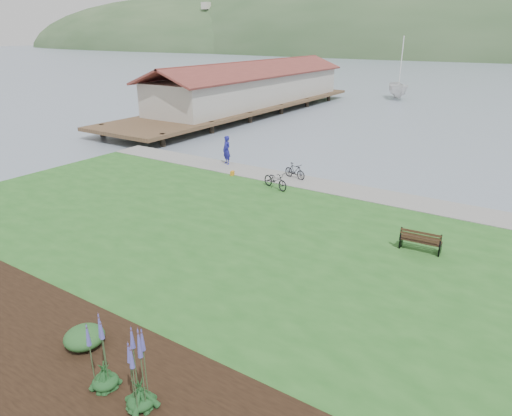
{
  "coord_description": "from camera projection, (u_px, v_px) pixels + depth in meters",
  "views": [
    {
      "loc": [
        8.39,
        -14.86,
        8.2
      ],
      "look_at": [
        -1.44,
        0.1,
        1.3
      ],
      "focal_mm": 32.0,
      "sensor_mm": 36.0,
      "label": 1
    }
  ],
  "objects": [
    {
      "name": "bicycle_a",
      "position": [
        275.0,
        180.0,
        24.24
      ],
      "size": [
        1.2,
        1.92,
        0.95
      ],
      "primitive_type": "imported",
      "rotation": [
        0.0,
        0.0,
        1.23
      ],
      "color": "black",
      "rests_on": "lawn"
    },
    {
      "name": "sailboat",
      "position": [
        397.0,
        99.0,
        60.19
      ],
      "size": [
        12.83,
        12.91,
        25.0
      ],
      "primitive_type": "imported",
      "rotation": [
        0.0,
        0.0,
        0.47
      ],
      "color": "silver",
      "rests_on": "ground"
    },
    {
      "name": "person",
      "position": [
        227.0,
        148.0,
        28.52
      ],
      "size": [
        0.92,
        0.8,
        2.13
      ],
      "primitive_type": "imported",
      "rotation": [
        0.0,
        0.0,
        -0.41
      ],
      "color": "navy",
      "rests_on": "lawn"
    },
    {
      "name": "echium_0",
      "position": [
        137.0,
        369.0,
        9.75
      ],
      "size": [
        0.62,
        0.62,
        2.37
      ],
      "color": "#163D1C",
      "rests_on": "garden_bed"
    },
    {
      "name": "echium_4",
      "position": [
        101.0,
        355.0,
        10.36
      ],
      "size": [
        0.62,
        0.62,
        2.37
      ],
      "color": "#163D1C",
      "rests_on": "garden_bed"
    },
    {
      "name": "shoreline_path",
      "position": [
        349.0,
        190.0,
        24.07
      ],
      "size": [
        34.0,
        2.2,
        0.03
      ],
      "primitive_type": "cube",
      "color": "gray",
      "rests_on": "lawn"
    },
    {
      "name": "park_bench",
      "position": [
        421.0,
        240.0,
        17.24
      ],
      "size": [
        1.52,
        0.7,
        0.92
      ],
      "rotation": [
        0.0,
        0.0,
        0.06
      ],
      "color": "black",
      "rests_on": "lawn"
    },
    {
      "name": "ground",
      "position": [
        284.0,
        245.0,
        18.84
      ],
      "size": [
        600.0,
        600.0,
        0.0
      ],
      "primitive_type": "plane",
      "color": "slate",
      "rests_on": "ground"
    },
    {
      "name": "pier_pavilion",
      "position": [
        252.0,
        87.0,
        49.6
      ],
      "size": [
        8.0,
        36.0,
        5.4
      ],
      "color": "#4C3826",
      "rests_on": "ground"
    },
    {
      "name": "bicycle_b",
      "position": [
        295.0,
        171.0,
        25.92
      ],
      "size": [
        0.77,
        1.55,
        0.9
      ],
      "primitive_type": "imported",
      "rotation": [
        0.0,
        0.0,
        1.33
      ],
      "color": "black",
      "rests_on": "lawn"
    },
    {
      "name": "lawn",
      "position": [
        257.0,
        259.0,
        17.2
      ],
      "size": [
        34.0,
        20.0,
        0.4
      ],
      "primitive_type": "cube",
      "color": "#255E21",
      "rests_on": "ground"
    },
    {
      "name": "pannier",
      "position": [
        232.0,
        173.0,
        26.59
      ],
      "size": [
        0.2,
        0.27,
        0.27
      ],
      "primitive_type": "cube",
      "rotation": [
        0.0,
        0.0,
        0.15
      ],
      "color": "orange",
      "rests_on": "lawn"
    },
    {
      "name": "shrub_0",
      "position": [
        84.0,
        337.0,
        12.0
      ],
      "size": [
        1.06,
        1.06,
        0.53
      ],
      "primitive_type": "ellipsoid",
      "color": "#1E4C21",
      "rests_on": "garden_bed"
    }
  ]
}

